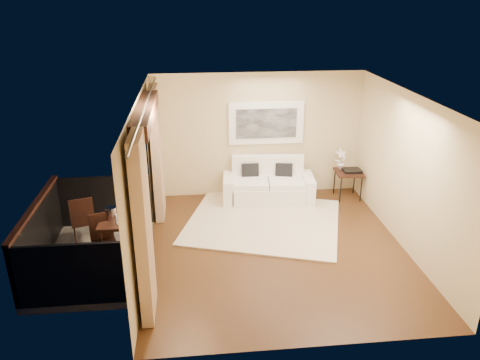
{
  "coord_description": "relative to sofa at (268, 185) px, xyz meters",
  "views": [
    {
      "loc": [
        -1.4,
        -7.14,
        4.28
      ],
      "look_at": [
        -0.58,
        0.71,
        1.05
      ],
      "focal_mm": 35.0,
      "sensor_mm": 36.0,
      "label": 1
    }
  ],
  "objects": [
    {
      "name": "balcony_chair_far",
      "position": [
        -3.58,
        -1.58,
        0.21
      ],
      "size": [
        0.5,
        0.5,
        0.93
      ],
      "rotation": [
        0.0,
        0.0,
        3.42
      ],
      "color": "black",
      "rests_on": "balcony"
    },
    {
      "name": "vase",
      "position": [
        -2.87,
        -2.3,
        0.49
      ],
      "size": [
        0.04,
        0.04,
        0.18
      ],
      "primitive_type": "cylinder",
      "color": "white",
      "rests_on": "bistro_table"
    },
    {
      "name": "floor",
      "position": [
        -0.18,
        -2.09,
        -0.33
      ],
      "size": [
        5.0,
        5.0,
        0.0
      ],
      "primitive_type": "plane",
      "color": "#4D2E16",
      "rests_on": "ground"
    },
    {
      "name": "balcony",
      "position": [
        -3.48,
        -2.09,
        -0.15
      ],
      "size": [
        1.81,
        2.6,
        1.17
      ],
      "color": "#605B56",
      "rests_on": "ground"
    },
    {
      "name": "room_shell",
      "position": [
        -2.31,
        -2.09,
        2.19
      ],
      "size": [
        5.0,
        6.4,
        5.0
      ],
      "color": "white",
      "rests_on": "ground"
    },
    {
      "name": "side_table",
      "position": [
        1.75,
        -0.09,
        0.23
      ],
      "size": [
        0.59,
        0.59,
        0.62
      ],
      "rotation": [
        0.0,
        0.0,
        -0.04
      ],
      "color": "black",
      "rests_on": "floor"
    },
    {
      "name": "bistro_table",
      "position": [
        -2.87,
        -2.15,
        0.32
      ],
      "size": [
        0.62,
        0.62,
        0.73
      ],
      "rotation": [
        0.0,
        0.0,
        0.0
      ],
      "color": "black",
      "rests_on": "balcony"
    },
    {
      "name": "orchid",
      "position": [
        1.6,
        0.05,
        0.53
      ],
      "size": [
        0.27,
        0.21,
        0.47
      ],
      "primitive_type": "imported",
      "rotation": [
        0.0,
        0.0,
        0.19
      ],
      "color": "white",
      "rests_on": "side_table"
    },
    {
      "name": "curtains",
      "position": [
        -2.29,
        -2.09,
        1.01
      ],
      "size": [
        0.16,
        4.8,
        2.64
      ],
      "color": "tan",
      "rests_on": "ground"
    },
    {
      "name": "glass_b",
      "position": [
        -2.74,
        -2.18,
        0.46
      ],
      "size": [
        0.06,
        0.06,
        0.12
      ],
      "primitive_type": "cylinder",
      "color": "silver",
      "rests_on": "bistro_table"
    },
    {
      "name": "ice_bucket",
      "position": [
        -2.98,
        -2.06,
        0.5
      ],
      "size": [
        0.18,
        0.18,
        0.2
      ],
      "primitive_type": "cylinder",
      "color": "silver",
      "rests_on": "bistro_table"
    },
    {
      "name": "glass_a",
      "position": [
        -2.75,
        -2.25,
        0.46
      ],
      "size": [
        0.06,
        0.06,
        0.12
      ],
      "primitive_type": "cylinder",
      "color": "white",
      "rests_on": "bistro_table"
    },
    {
      "name": "artwork",
      "position": [
        -0.01,
        0.37,
        1.29
      ],
      "size": [
        1.62,
        0.07,
        0.92
      ],
      "color": "white",
      "rests_on": "room_shell"
    },
    {
      "name": "tray",
      "position": [
        1.81,
        -0.12,
        0.32
      ],
      "size": [
        0.38,
        0.28,
        0.05
      ],
      "primitive_type": "cube",
      "rotation": [
        0.0,
        0.0,
        0.0
      ],
      "color": "black",
      "rests_on": "side_table"
    },
    {
      "name": "sofa",
      "position": [
        0.0,
        0.0,
        0.0
      ],
      "size": [
        2.0,
        1.0,
        0.93
      ],
      "rotation": [
        0.0,
        0.0,
        -0.09
      ],
      "color": "white",
      "rests_on": "floor"
    },
    {
      "name": "rug",
      "position": [
        -0.26,
        -1.08,
        -0.31
      ],
      "size": [
        3.52,
        3.28,
        0.04
      ],
      "primitive_type": "cube",
      "rotation": [
        0.0,
        0.0,
        -0.31
      ],
      "color": "beige",
      "rests_on": "floor"
    },
    {
      "name": "candle",
      "position": [
        -2.84,
        -2.05,
        0.44
      ],
      "size": [
        0.06,
        0.06,
        0.07
      ],
      "primitive_type": "cylinder",
      "color": "red",
      "rests_on": "bistro_table"
    },
    {
      "name": "balcony_chair_near",
      "position": [
        -3.13,
        -2.24,
        0.18
      ],
      "size": [
        0.48,
        0.49,
        0.88
      ],
      "rotation": [
        0.0,
        0.0,
        0.33
      ],
      "color": "black",
      "rests_on": "balcony"
    }
  ]
}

